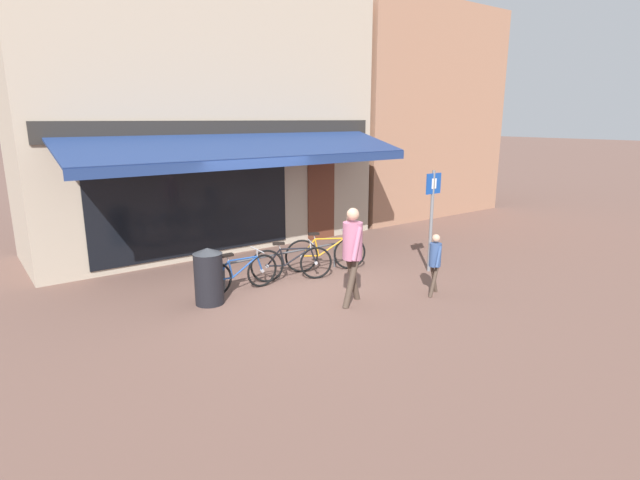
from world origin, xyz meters
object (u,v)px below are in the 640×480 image
(parking_sign, at_px, (432,210))
(pedestrian_adult, at_px, (352,245))
(bicycle_black, at_px, (291,263))
(pedestrian_child, at_px, (435,258))
(bicycle_orange, at_px, (326,253))
(litter_bin, at_px, (209,276))
(bicycle_blue, at_px, (239,274))

(parking_sign, bearing_deg, pedestrian_adult, -169.54)
(bicycle_black, bearing_deg, pedestrian_adult, -62.04)
(pedestrian_child, distance_m, parking_sign, 1.66)
(pedestrian_adult, distance_m, pedestrian_child, 1.72)
(pedestrian_adult, xyz_separation_m, pedestrian_child, (1.57, -0.58, -0.37))
(pedestrian_adult, bearing_deg, bicycle_black, 90.54)
(pedestrian_child, relative_size, parking_sign, 0.54)
(bicycle_orange, bearing_deg, bicycle_black, -149.74)
(pedestrian_adult, relative_size, pedestrian_child, 1.49)
(pedestrian_child, xyz_separation_m, litter_bin, (-3.66, 2.13, -0.21))
(bicycle_orange, relative_size, pedestrian_child, 1.42)
(parking_sign, bearing_deg, pedestrian_child, -135.64)
(pedestrian_child, distance_m, litter_bin, 4.24)
(pedestrian_child, xyz_separation_m, parking_sign, (1.09, 1.07, 0.64))
(pedestrian_adult, xyz_separation_m, litter_bin, (-2.09, 1.55, -0.57))
(bicycle_black, xyz_separation_m, parking_sign, (2.80, -1.29, 1.00))
(bicycle_blue, bearing_deg, pedestrian_child, -39.38)
(parking_sign, bearing_deg, bicycle_black, 155.32)
(pedestrian_child, bearing_deg, bicycle_blue, 138.46)
(bicycle_blue, relative_size, parking_sign, 0.76)
(bicycle_black, relative_size, litter_bin, 1.53)
(bicycle_orange, height_order, pedestrian_adult, pedestrian_adult)
(bicycle_blue, xyz_separation_m, litter_bin, (-0.74, -0.23, 0.16))
(bicycle_orange, distance_m, pedestrian_adult, 2.19)
(pedestrian_adult, distance_m, litter_bin, 2.66)
(pedestrian_adult, height_order, parking_sign, parking_sign)
(parking_sign, bearing_deg, bicycle_blue, 162.28)
(pedestrian_adult, bearing_deg, pedestrian_child, -24.01)
(bicycle_black, distance_m, pedestrian_adult, 1.93)
(bicycle_black, bearing_deg, pedestrian_child, -30.49)
(bicycle_blue, distance_m, pedestrian_adult, 2.35)
(bicycle_blue, height_order, litter_bin, litter_bin)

